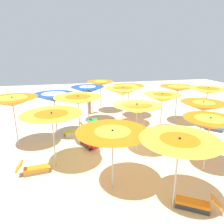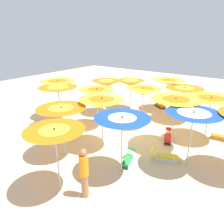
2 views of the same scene
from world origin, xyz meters
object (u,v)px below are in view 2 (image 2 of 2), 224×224
object	(u,v)px
lounger_1	(64,110)
beach_umbrella_11	(61,111)
beach_umbrella_4	(184,90)
beach_umbrella_8	(211,101)
lounger_5	(128,158)
beach_umbrella_7	(58,90)
beach_umbrella_10	(102,103)
lounger_0	(168,137)
lounger_4	(165,155)
lounger_2	(223,137)
beachgoer_0	(84,172)
beach_umbrella_13	(193,118)
beach_umbrella_2	(106,83)
beach_ball	(96,118)
beach_umbrella_5	(143,92)
beach_umbrella_6	(97,93)
beach_umbrella_3	(58,83)
lounger_3	(159,105)
beach_umbrella_0	(168,82)
beach_umbrella_15	(55,134)
beach_umbrella_14	(122,123)
beach_umbrella_9	(176,102)
beach_umbrella_1	(131,83)

from	to	relation	value
lounger_1	beach_umbrella_11	bearing A→B (deg)	6.63
beach_umbrella_4	beach_umbrella_8	xyz separation A→B (m)	(1.86, 1.90, 0.15)
beach_umbrella_11	lounger_5	world-z (taller)	beach_umbrella_11
beach_umbrella_7	beach_umbrella_10	size ratio (longest dim) A/B	1.00
beach_umbrella_7	lounger_0	world-z (taller)	beach_umbrella_7
beach_umbrella_7	lounger_4	distance (m)	6.64
beach_umbrella_8	lounger_2	xyz separation A→B (m)	(-0.33, 0.79, -1.88)
beach_umbrella_10	lounger_1	xyz separation A→B (m)	(-1.96, -5.03, -1.99)
beach_umbrella_11	beachgoer_0	distance (m)	3.11
lounger_4	beach_umbrella_7	bearing A→B (deg)	161.81
beach_umbrella_8	beachgoer_0	distance (m)	7.19
beach_umbrella_13	lounger_0	bearing A→B (deg)	-138.86
beach_umbrella_2	beach_umbrella_10	world-z (taller)	beach_umbrella_10
beach_ball	beach_umbrella_5	bearing A→B (deg)	111.47
beach_umbrella_6	beach_umbrella_3	bearing A→B (deg)	-84.66
beach_umbrella_6	lounger_3	size ratio (longest dim) A/B	1.89
beach_umbrella_0	beach_umbrella_6	world-z (taller)	beach_umbrella_6
beach_umbrella_15	lounger_4	distance (m)	4.90
beach_umbrella_4	beach_umbrella_15	xyz separation A→B (m)	(8.90, -1.21, 0.25)
beach_umbrella_3	beach_umbrella_15	world-z (taller)	beach_umbrella_3
beach_umbrella_0	beach_umbrella_14	distance (m)	8.21
beach_umbrella_14	lounger_5	size ratio (longest dim) A/B	1.89
beach_umbrella_2	beach_umbrella_13	xyz separation A→B (m)	(3.05, 6.49, 0.08)
beach_umbrella_6	beach_umbrella_2	bearing A→B (deg)	-155.92
lounger_1	beach_umbrella_9	bearing A→B (deg)	47.02
lounger_1	beach_umbrella_1	bearing A→B (deg)	93.39
beach_umbrella_14	beach_ball	bearing A→B (deg)	-129.59
beach_umbrella_15	beach_umbrella_3	bearing A→B (deg)	-130.93
beach_umbrella_3	beach_umbrella_13	distance (m)	8.54
beach_umbrella_14	beachgoer_0	bearing A→B (deg)	-8.42
beach_umbrella_14	lounger_2	world-z (taller)	beach_umbrella_14
beach_umbrella_6	beach_umbrella_14	distance (m)	4.62
beach_umbrella_9	lounger_5	size ratio (longest dim) A/B	1.96
lounger_1	beach_umbrella_8	bearing A→B (deg)	58.83
beach_umbrella_3	beach_umbrella_6	world-z (taller)	beach_umbrella_3
beach_umbrella_11	lounger_0	world-z (taller)	beach_umbrella_11
beach_umbrella_10	beach_umbrella_15	bearing A→B (deg)	12.82
beach_umbrella_3	lounger_4	bearing A→B (deg)	84.25
beach_umbrella_9	lounger_2	world-z (taller)	beach_umbrella_9
lounger_0	lounger_4	size ratio (longest dim) A/B	1.09
beach_umbrella_9	beachgoer_0	xyz separation A→B (m)	(4.90, -1.08, -1.30)
beach_umbrella_4	beach_umbrella_5	size ratio (longest dim) A/B	0.99
beach_umbrella_5	beach_umbrella_10	distance (m)	3.36
beach_umbrella_9	beach_umbrella_10	distance (m)	3.33
beach_umbrella_4	lounger_2	xyz separation A→B (m)	(1.53, 2.68, -1.72)
lounger_4	lounger_5	world-z (taller)	lounger_4
lounger_0	lounger_5	size ratio (longest dim) A/B	1.07
beach_umbrella_3	beach_umbrella_6	distance (m)	2.98
beach_umbrella_6	beach_umbrella_14	size ratio (longest dim) A/B	0.97
lounger_2	beach_ball	bearing A→B (deg)	8.26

